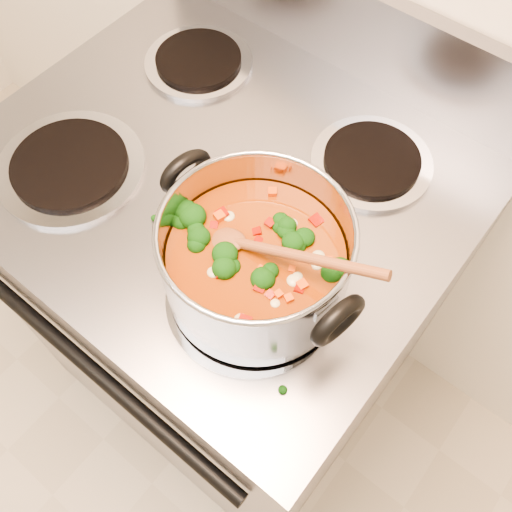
{
  "coord_description": "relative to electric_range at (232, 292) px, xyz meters",
  "views": [
    {
      "loc": [
        0.37,
        0.74,
        1.64
      ],
      "look_at": [
        0.14,
        1.02,
        1.01
      ],
      "focal_mm": 40.0,
      "sensor_mm": 36.0,
      "label": 1
    }
  ],
  "objects": [
    {
      "name": "electric_range",
      "position": [
        0.0,
        0.0,
        0.0
      ],
      "size": [
        0.78,
        0.71,
        1.08
      ],
      "color": "gray",
      "rests_on": "ground"
    },
    {
      "name": "cooktop_crumbs",
      "position": [
        0.1,
        -0.26,
        0.46
      ],
      "size": [
        0.17,
        0.22,
        0.01
      ],
      "color": "black",
      "rests_on": "electric_range"
    },
    {
      "name": "stockpot",
      "position": [
        0.18,
        -0.14,
        0.53
      ],
      "size": [
        0.31,
        0.25,
        0.15
      ],
      "rotation": [
        0.0,
        0.0,
        -0.18
      ],
      "color": "#A6A7AF",
      "rests_on": "electric_range"
    },
    {
      "name": "wooden_spoon",
      "position": [
        0.19,
        -0.14,
        0.57
      ],
      "size": [
        0.24,
        0.08,
        0.1
      ],
      "rotation": [
        0.0,
        0.0,
        0.21
      ],
      "color": "brown",
      "rests_on": "stockpot"
    }
  ]
}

